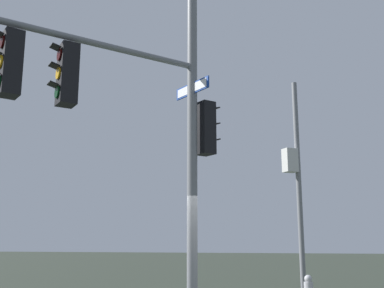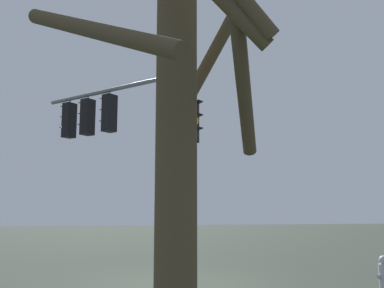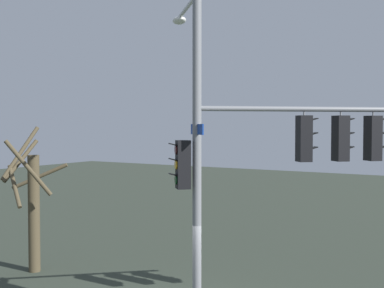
{
  "view_description": "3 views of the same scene",
  "coord_description": "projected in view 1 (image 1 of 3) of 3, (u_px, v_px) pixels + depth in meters",
  "views": [
    {
      "loc": [
        8.62,
        0.89,
        1.73
      ],
      "look_at": [
        0.08,
        -0.45,
        3.49
      ],
      "focal_mm": 42.42,
      "sensor_mm": 36.0,
      "label": 1
    },
    {
      "loc": [
        1.92,
        10.39,
        1.66
      ],
      "look_at": [
        -0.54,
        -0.77,
        3.4
      ],
      "focal_mm": 41.12,
      "sensor_mm": 36.0,
      "label": 2
    },
    {
      "loc": [
        -9.93,
        -6.32,
        4.8
      ],
      "look_at": [
        0.24,
        -0.11,
        4.35
      ],
      "focal_mm": 46.81,
      "sensor_mm": 36.0,
      "label": 3
    }
  ],
  "objects": [
    {
      "name": "main_signal_pole_assembly",
      "position": [
        129.0,
        82.0,
        8.35
      ],
      "size": [
        4.1,
        5.93,
        8.02
      ],
      "rotation": [
        0.0,
        0.0,
        5.45
      ],
      "color": "slate",
      "rests_on": "ground"
    },
    {
      "name": "secondary_pole_assembly",
      "position": [
        296.0,
        174.0,
        15.74
      ],
      "size": [
        0.55,
        0.65,
        7.18
      ],
      "rotation": [
        0.0,
        0.0,
        5.26
      ],
      "color": "slate",
      "rests_on": "ground"
    }
  ]
}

